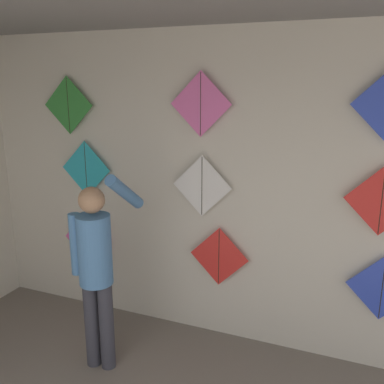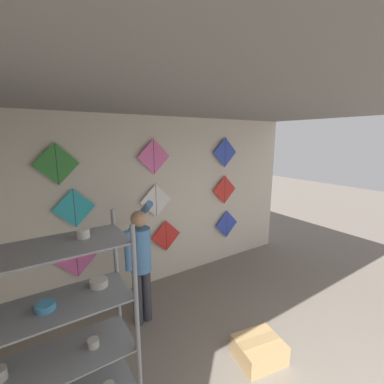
% 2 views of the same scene
% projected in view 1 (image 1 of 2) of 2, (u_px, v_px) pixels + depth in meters
% --- Properties ---
extents(back_panel, '(5.63, 0.06, 2.80)m').
position_uv_depth(back_panel, '(216.00, 191.00, 3.84)').
color(back_panel, beige).
rests_on(back_panel, ground).
extents(shopkeeper, '(0.42, 0.60, 1.67)m').
position_uv_depth(shopkeeper, '(96.00, 262.00, 3.44)').
color(shopkeeper, '#383842').
rests_on(shopkeeper, ground).
extents(kite_0, '(0.55, 0.01, 0.55)m').
position_uv_depth(kite_0, '(88.00, 239.00, 4.41)').
color(kite_0, pink).
extents(kite_1, '(0.55, 0.01, 0.55)m').
position_uv_depth(kite_1, '(219.00, 257.00, 3.88)').
color(kite_1, red).
extents(kite_2, '(0.55, 0.01, 0.55)m').
position_uv_depth(kite_2, '(382.00, 288.00, 3.39)').
color(kite_2, blue).
extents(kite_3, '(0.55, 0.01, 0.55)m').
position_uv_depth(kite_3, '(86.00, 169.00, 4.21)').
color(kite_3, '#28B2C6').
extents(kite_4, '(0.55, 0.01, 0.55)m').
position_uv_depth(kite_4, '(202.00, 186.00, 3.78)').
color(kite_4, white).
extents(kite_5, '(0.55, 0.01, 0.55)m').
position_uv_depth(kite_5, '(382.00, 201.00, 3.24)').
color(kite_5, red).
extents(kite_6, '(0.55, 0.01, 0.55)m').
position_uv_depth(kite_6, '(68.00, 105.00, 4.11)').
color(kite_6, '#338C38').
extents(kite_7, '(0.55, 0.01, 0.55)m').
position_uv_depth(kite_7, '(201.00, 104.00, 3.60)').
color(kite_7, pink).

